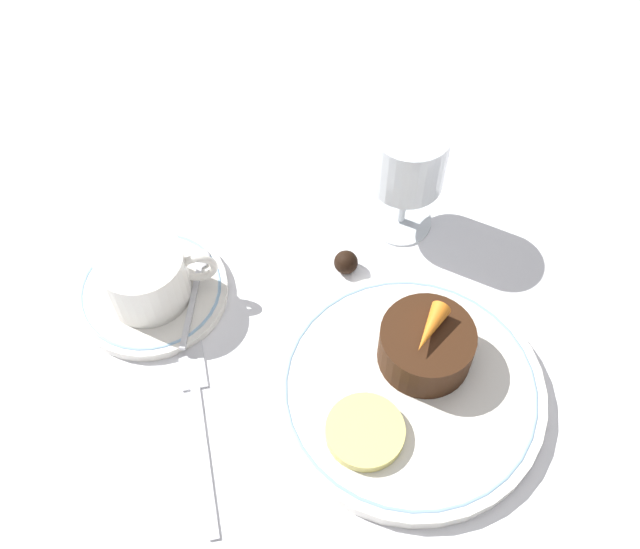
% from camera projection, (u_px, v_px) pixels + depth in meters
% --- Properties ---
extents(ground_plane, '(3.00, 3.00, 0.00)m').
position_uv_depth(ground_plane, '(362.00, 357.00, 0.65)').
color(ground_plane, white).
extents(dinner_plate, '(0.23, 0.23, 0.01)m').
position_uv_depth(dinner_plate, '(410.00, 390.00, 0.62)').
color(dinner_plate, white).
rests_on(dinner_plate, ground_plane).
extents(saucer, '(0.14, 0.14, 0.01)m').
position_uv_depth(saucer, '(152.00, 291.00, 0.68)').
color(saucer, white).
rests_on(saucer, ground_plane).
extents(coffee_cup, '(0.10, 0.08, 0.05)m').
position_uv_depth(coffee_cup, '(145.00, 275.00, 0.65)').
color(coffee_cup, white).
rests_on(coffee_cup, saucer).
extents(spoon, '(0.03, 0.11, 0.00)m').
position_uv_depth(spoon, '(196.00, 285.00, 0.68)').
color(spoon, silver).
rests_on(spoon, saucer).
extents(wine_glass, '(0.07, 0.07, 0.12)m').
position_uv_depth(wine_glass, '(408.00, 164.00, 0.67)').
color(wine_glass, silver).
rests_on(wine_glass, ground_plane).
extents(fork, '(0.03, 0.18, 0.01)m').
position_uv_depth(fork, '(197.00, 407.00, 0.62)').
color(fork, silver).
rests_on(fork, ground_plane).
extents(dessert_cake, '(0.08, 0.08, 0.04)m').
position_uv_depth(dessert_cake, '(426.00, 346.00, 0.62)').
color(dessert_cake, '#381E0F').
rests_on(dessert_cake, dinner_plate).
extents(carrot_garnish, '(0.04, 0.05, 0.02)m').
position_uv_depth(carrot_garnish, '(430.00, 329.00, 0.60)').
color(carrot_garnish, orange).
rests_on(carrot_garnish, dessert_cake).
extents(pineapple_slice, '(0.06, 0.06, 0.01)m').
position_uv_depth(pineapple_slice, '(365.00, 432.00, 0.59)').
color(pineapple_slice, '#EFE075').
rests_on(pineapple_slice, dinner_plate).
extents(chocolate_truffle, '(0.02, 0.02, 0.02)m').
position_uv_depth(chocolate_truffle, '(341.00, 263.00, 0.69)').
color(chocolate_truffle, black).
rests_on(chocolate_truffle, ground_plane).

